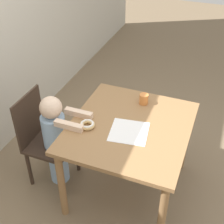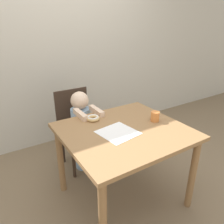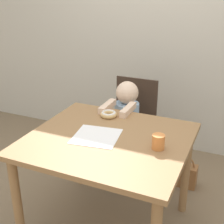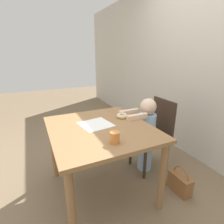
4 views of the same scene
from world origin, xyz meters
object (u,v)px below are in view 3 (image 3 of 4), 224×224
object	(u,v)px
donut	(109,114)
cup	(158,142)
handbag	(182,174)
child_figure	(126,130)
chair	(131,128)

from	to	relation	value
donut	cup	xyz separation A→B (m)	(0.48, -0.32, 0.02)
donut	handbag	xyz separation A→B (m)	(0.51, 0.44, -0.66)
child_figure	cup	bearing A→B (deg)	-54.80
chair	child_figure	distance (m)	0.13
child_figure	cup	world-z (taller)	child_figure
handbag	child_figure	bearing A→B (deg)	-167.24
chair	handbag	size ratio (longest dim) A/B	2.93
donut	handbag	bearing A→B (deg)	40.40
donut	chair	bearing A→B (deg)	87.65
child_figure	handbag	distance (m)	0.64
child_figure	donut	bearing A→B (deg)	-93.24
chair	cup	size ratio (longest dim) A/B	9.72
chair	child_figure	world-z (taller)	child_figure
handbag	cup	distance (m)	1.02
child_figure	cup	distance (m)	0.85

